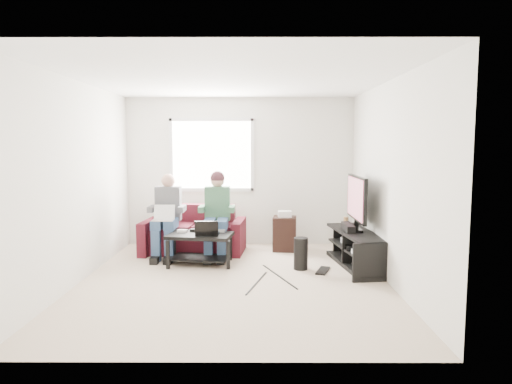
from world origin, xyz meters
TOP-DOWN VIEW (x-y plane):
  - floor at (0.00, 0.00)m, footprint 4.50×4.50m
  - ceiling at (0.00, 0.00)m, footprint 4.50×4.50m
  - wall_back at (0.00, 2.25)m, footprint 4.50×0.00m
  - wall_front at (0.00, -2.25)m, footprint 4.50×0.00m
  - wall_left at (-2.00, 0.00)m, footprint 0.00×4.50m
  - wall_right at (2.00, 0.00)m, footprint 0.00×4.50m
  - window at (-0.50, 2.23)m, footprint 1.48×0.04m
  - sofa at (-0.74, 1.62)m, footprint 1.71×0.89m
  - person_left at (-1.14, 1.35)m, footprint 0.40×0.71m
  - person_right at (-0.34, 1.37)m, footprint 0.40×0.71m
  - laptop_silver at (-1.14, 1.09)m, footprint 0.32×0.23m
  - coffee_table at (-0.54, 0.82)m, footprint 1.00×0.70m
  - laptop_black at (-0.42, 0.74)m, footprint 0.39×0.31m
  - controller_a at (-0.82, 0.94)m, footprint 0.15×0.11m
  - controller_b at (-0.64, 1.00)m, footprint 0.15×0.10m
  - controller_c at (-0.24, 0.97)m, footprint 0.16×0.12m
  - tv_stand at (1.77, 0.71)m, footprint 0.68×1.61m
  - tv at (1.77, 0.81)m, footprint 0.12×1.10m
  - soundbar at (1.65, 0.81)m, footprint 0.12×0.50m
  - drink_cup at (1.72, 1.34)m, footprint 0.08×0.08m
  - console_white at (1.77, 0.31)m, footprint 0.30×0.22m
  - console_grey at (1.77, 1.01)m, footprint 0.34×0.26m
  - console_black at (1.77, 0.66)m, footprint 0.38×0.30m
  - subwoofer at (0.93, 0.56)m, footprint 0.20×0.20m
  - keyboard_floor at (1.23, 0.45)m, footprint 0.27×0.43m
  - end_table at (0.77, 1.75)m, footprint 0.38×0.38m

SIDE VIEW (x-z plane):
  - floor at x=0.00m, z-range 0.00..0.00m
  - keyboard_floor at x=1.23m, z-range 0.00..0.02m
  - subwoofer at x=0.93m, z-range 0.00..0.46m
  - tv_stand at x=1.77m, z-range -0.03..0.49m
  - sofa at x=-0.74m, z-range -0.09..0.68m
  - end_table at x=0.77m, z-range -0.03..0.64m
  - console_white at x=1.77m, z-range 0.27..0.33m
  - console_black at x=1.77m, z-range 0.27..0.34m
  - console_grey at x=1.77m, z-range 0.27..0.35m
  - coffee_table at x=-0.54m, z-range 0.11..0.57m
  - controller_a at x=-0.82m, z-range 0.46..0.50m
  - controller_b at x=-0.64m, z-range 0.46..0.50m
  - controller_c at x=-0.24m, z-range 0.46..0.50m
  - soundbar at x=1.65m, z-range 0.52..0.62m
  - drink_cup at x=1.72m, z-range 0.52..0.64m
  - laptop_black at x=-0.42m, z-range 0.46..0.70m
  - laptop_silver at x=-1.14m, z-range 0.56..0.80m
  - person_left at x=-1.14m, z-range 0.06..1.37m
  - person_right at x=-0.34m, z-range 0.09..1.45m
  - tv at x=1.77m, z-range 0.57..1.38m
  - wall_back at x=0.00m, z-range -0.95..3.55m
  - wall_front at x=0.00m, z-range -0.95..3.55m
  - wall_left at x=-2.00m, z-range -0.95..3.55m
  - wall_right at x=2.00m, z-range -0.95..3.55m
  - window at x=-0.50m, z-range 0.96..2.24m
  - ceiling at x=0.00m, z-range 2.60..2.60m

